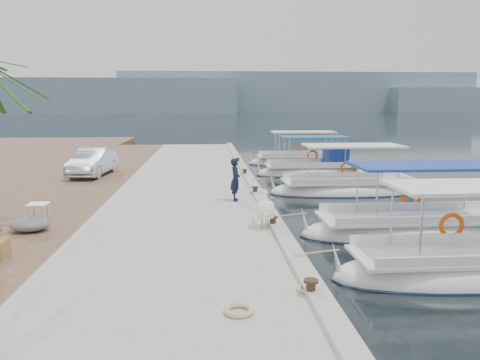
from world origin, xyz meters
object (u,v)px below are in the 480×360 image
Objects in this scene: fishing_caique_a at (459,272)px; fishing_caique_c at (347,190)px; pelican at (265,209)px; parked_car at (93,162)px; fishing_caique_b at (417,231)px; fishing_caique_d at (313,171)px; fishing_caique_e at (300,162)px; fisherman at (235,180)px.

fishing_caique_a and fishing_caique_c have the same top height.
pelican is 0.33× the size of parked_car.
fishing_caique_a is 3.72m from fishing_caique_b.
fishing_caique_c is 12.63m from parked_car.
fishing_caique_e is at bearing 87.09° from fishing_caique_d.
fishing_caique_b is (0.64, 3.66, -0.00)m from fishing_caique_a.
fishing_caique_a is 10.67m from fishing_caique_c.
fishing_caique_a is 3.89× the size of fisherman.
fisherman is at bearing 98.79° from pelican.
fishing_caique_e is 5.13× the size of pelican.
fishing_caique_c is (-0.09, 6.99, 0.00)m from fishing_caique_b.
pelican is (-4.83, -7.68, 0.93)m from fishing_caique_c.
fishing_caique_c reaches higher than parked_car.
fishing_caique_d is at bearing 93.55° from fishing_caique_c.
fisherman reaches higher than parked_car.
fishing_caique_d is at bearing -92.91° from fishing_caique_e.
fishing_caique_c reaches higher than pelican.
fishing_caique_e is 15.28m from fisherman.
fishing_caique_a is 1.49× the size of parked_car.
fisherman is at bearing -38.87° from parked_car.
fishing_caique_d is 4.01× the size of fisherman.
fisherman is (-5.34, -14.26, 1.17)m from fishing_caique_e.
fishing_caique_e reaches higher than fisherman.
fishing_caique_b is 17.51m from fishing_caique_e.
fisherman is (-5.09, -9.34, 1.10)m from fishing_caique_d.
fishing_caique_a is at bearing -90.72° from fishing_caique_d.
fishing_caique_a and fishing_caique_d have the same top height.
fisherman reaches higher than pelican.
fishing_caique_e is at bearing 90.62° from fishing_caique_b.
pelican is at bearing -104.59° from fishing_caique_e.
fishing_caique_b is at bearing 80.04° from fishing_caique_a.
pelican is (-4.93, -0.69, 0.93)m from fishing_caique_b.
fishing_caique_d is at bearing -26.37° from fisherman.
fisherman is 9.56m from parked_car.
parked_car reaches higher than pelican.
fisherman is at bearing 149.62° from fishing_caique_b.
fishing_caique_b and fishing_caique_d have the same top height.
fishing_caique_d is 1.54× the size of parked_car.
fishing_caique_c is 10.52m from fishing_caique_e.
fishing_caique_a is 8.54m from fisherman.
pelican is (-4.74, -18.20, 0.93)m from fishing_caique_e.
fishing_caique_c is at bearing -86.45° from fishing_caique_d.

